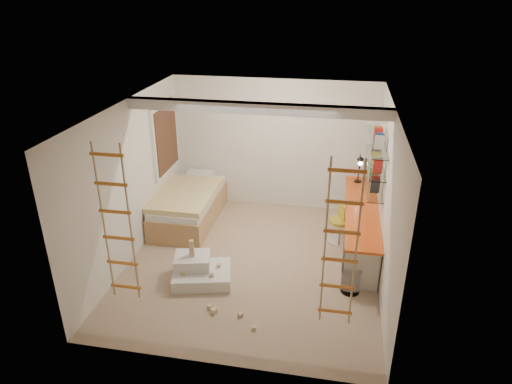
% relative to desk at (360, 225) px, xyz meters
% --- Properties ---
extents(floor, '(4.50, 4.50, 0.00)m').
position_rel_desk_xyz_m(floor, '(-1.72, -0.86, -0.40)').
color(floor, tan).
rests_on(floor, ground).
extents(ceiling_beam, '(4.00, 0.18, 0.16)m').
position_rel_desk_xyz_m(ceiling_beam, '(-1.72, -0.56, 2.12)').
color(ceiling_beam, white).
rests_on(ceiling_beam, ceiling).
extents(window_frame, '(0.06, 1.15, 1.35)m').
position_rel_desk_xyz_m(window_frame, '(-3.69, 0.64, 1.15)').
color(window_frame, white).
rests_on(window_frame, wall_left).
extents(window_blind, '(0.02, 1.00, 1.20)m').
position_rel_desk_xyz_m(window_blind, '(-3.65, 0.64, 1.15)').
color(window_blind, '#4C2D1E').
rests_on(window_blind, window_frame).
extents(rope_ladder_left, '(0.41, 0.04, 2.13)m').
position_rel_desk_xyz_m(rope_ladder_left, '(-3.07, -2.61, 1.11)').
color(rope_ladder_left, orange).
rests_on(rope_ladder_left, ceiling).
extents(rope_ladder_right, '(0.41, 0.04, 2.13)m').
position_rel_desk_xyz_m(rope_ladder_right, '(-0.37, -2.61, 1.11)').
color(rope_ladder_right, orange).
rests_on(rope_ladder_right, ceiling).
extents(waste_bin, '(0.29, 0.29, 0.36)m').
position_rel_desk_xyz_m(waste_bin, '(-0.14, -1.35, -0.22)').
color(waste_bin, white).
rests_on(waste_bin, floor).
extents(desk, '(0.56, 2.80, 0.75)m').
position_rel_desk_xyz_m(desk, '(0.00, 0.00, 0.00)').
color(desk, '#E3541A').
rests_on(desk, floor).
extents(shelves, '(0.25, 1.80, 0.71)m').
position_rel_desk_xyz_m(shelves, '(0.15, 0.27, 1.10)').
color(shelves, white).
rests_on(shelves, wall_right).
extents(bed, '(1.02, 2.00, 0.69)m').
position_rel_desk_xyz_m(bed, '(-3.20, 0.36, -0.07)').
color(bed, '#AD7F51').
rests_on(bed, floor).
extents(task_lamp, '(0.14, 0.36, 0.57)m').
position_rel_desk_xyz_m(task_lamp, '(-0.05, 0.96, 0.73)').
color(task_lamp, black).
rests_on(task_lamp, desk).
extents(swivel_chair, '(0.56, 0.56, 0.72)m').
position_rel_desk_xyz_m(swivel_chair, '(-0.33, 0.08, -0.14)').
color(swivel_chair, gold).
rests_on(swivel_chair, floor).
extents(play_platform, '(1.01, 0.87, 0.39)m').
position_rel_desk_xyz_m(play_platform, '(-2.44, -1.47, -0.25)').
color(play_platform, silver).
rests_on(play_platform, floor).
extents(toy_blocks, '(1.30, 1.13, 0.66)m').
position_rel_desk_xyz_m(toy_blocks, '(-2.19, -1.79, -0.15)').
color(toy_blocks, '#CCB284').
rests_on(toy_blocks, floor).
extents(books, '(0.14, 0.58, 0.92)m').
position_rel_desk_xyz_m(books, '(0.15, 0.27, 1.22)').
color(books, '#262626').
rests_on(books, shelves).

